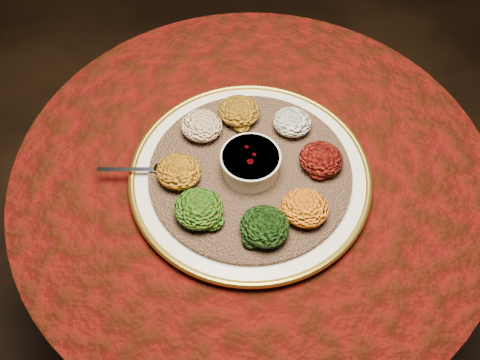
% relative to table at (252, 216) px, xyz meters
% --- Properties ---
extents(table, '(0.96, 0.96, 0.73)m').
position_rel_table_xyz_m(table, '(0.00, 0.00, 0.00)').
color(table, black).
rests_on(table, ground).
extents(platter, '(0.47, 0.47, 0.02)m').
position_rel_table_xyz_m(platter, '(0.00, -0.02, 0.19)').
color(platter, silver).
rests_on(platter, table).
extents(injera, '(0.45, 0.45, 0.01)m').
position_rel_table_xyz_m(injera, '(0.00, -0.02, 0.20)').
color(injera, brown).
rests_on(injera, platter).
extents(stew_bowl, '(0.11, 0.11, 0.05)m').
position_rel_table_xyz_m(stew_bowl, '(0.00, -0.02, 0.24)').
color(stew_bowl, silver).
rests_on(stew_bowl, injera).
extents(spoon, '(0.14, 0.08, 0.01)m').
position_rel_table_xyz_m(spoon, '(-0.15, -0.10, 0.21)').
color(spoon, silver).
rests_on(spoon, injera).
extents(portion_ayib, '(0.08, 0.07, 0.04)m').
position_rel_table_xyz_m(portion_ayib, '(0.03, 0.11, 0.23)').
color(portion_ayib, white).
rests_on(portion_ayib, injera).
extents(portion_kitfo, '(0.09, 0.08, 0.04)m').
position_rel_table_xyz_m(portion_kitfo, '(0.11, 0.05, 0.23)').
color(portion_kitfo, black).
rests_on(portion_kitfo, injera).
extents(portion_tikil, '(0.09, 0.08, 0.04)m').
position_rel_table_xyz_m(portion_tikil, '(0.13, -0.06, 0.23)').
color(portion_tikil, '#BD790F').
rests_on(portion_tikil, injera).
extents(portion_gomen, '(0.09, 0.08, 0.04)m').
position_rel_table_xyz_m(portion_gomen, '(0.09, -0.13, 0.23)').
color(portion_gomen, black).
rests_on(portion_gomen, injera).
extents(portion_mixveg, '(0.09, 0.09, 0.04)m').
position_rel_table_xyz_m(portion_mixveg, '(-0.03, -0.15, 0.23)').
color(portion_mixveg, '#8E2D09').
rests_on(portion_mixveg, injera).
extents(portion_kik, '(0.09, 0.08, 0.04)m').
position_rel_table_xyz_m(portion_kik, '(-0.11, -0.10, 0.23)').
color(portion_kik, '#B26F0F').
rests_on(portion_kik, injera).
extents(portion_timatim, '(0.08, 0.08, 0.04)m').
position_rel_table_xyz_m(portion_timatim, '(-0.13, 0.02, 0.23)').
color(portion_timatim, maroon).
rests_on(portion_timatim, injera).
extents(portion_shiro, '(0.09, 0.08, 0.04)m').
position_rel_table_xyz_m(portion_shiro, '(-0.08, 0.09, 0.23)').
color(portion_shiro, '#865310').
rests_on(portion_shiro, injera).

